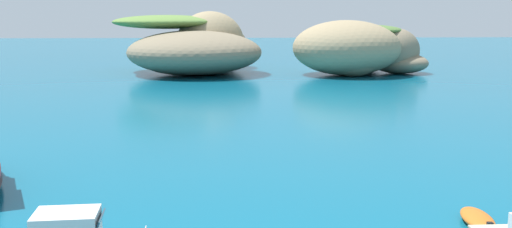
% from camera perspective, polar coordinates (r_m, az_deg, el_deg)
% --- Properties ---
extents(islet_large, '(25.51, 31.84, 8.57)m').
position_cam_1_polar(islet_large, '(83.93, -5.72, 6.51)').
color(islet_large, '#84755B').
rests_on(islet_large, ground).
extents(islet_small, '(20.74, 21.64, 7.37)m').
position_cam_1_polar(islet_small, '(82.26, 9.98, 6.32)').
color(islet_small, '#84755B').
rests_on(islet_small, ground).
extents(dinghy_tender, '(1.39, 2.86, 0.58)m').
position_cam_1_polar(dinghy_tender, '(24.38, 20.72, -9.49)').
color(dinghy_tender, orange).
rests_on(dinghy_tender, ground).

